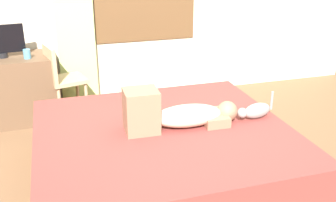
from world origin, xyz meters
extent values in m
plane|color=brown|center=(0.00, 0.00, 0.00)|extent=(16.00, 16.00, 0.00)
cube|color=#997A56|center=(-0.15, 0.15, 0.07)|extent=(2.05, 1.89, 0.14)
cube|color=brown|center=(-0.15, 0.15, 0.32)|extent=(1.99, 1.84, 0.37)
ellipsoid|color=#CCB299|center=(0.06, 0.16, 0.59)|extent=(0.57, 0.28, 0.17)
sphere|color=#8C664C|center=(0.40, 0.15, 0.59)|extent=(0.17, 0.17, 0.17)
cube|color=#8C664C|center=(-0.32, 0.17, 0.68)|extent=(0.27, 0.25, 0.34)
cube|color=#8C664C|center=(0.28, 0.15, 0.55)|extent=(0.21, 0.29, 0.08)
ellipsoid|color=gray|center=(0.67, 0.13, 0.57)|extent=(0.28, 0.15, 0.13)
sphere|color=gray|center=(0.52, 0.10, 0.58)|extent=(0.08, 0.08, 0.08)
cylinder|color=gray|center=(0.82, 0.16, 0.64)|extent=(0.03, 0.03, 0.16)
cube|color=brown|center=(-1.37, 1.85, 0.37)|extent=(0.90, 0.56, 0.74)
cylinder|color=black|center=(-1.43, 1.85, 0.77)|extent=(0.10, 0.10, 0.05)
cube|color=black|center=(-1.43, 1.85, 0.94)|extent=(0.48, 0.09, 0.30)
cylinder|color=teal|center=(-1.18, 1.74, 0.79)|extent=(0.08, 0.08, 0.10)
cylinder|color=tan|center=(-0.69, 1.94, 0.22)|extent=(0.04, 0.04, 0.44)
cylinder|color=tan|center=(-0.61, 1.64, 0.22)|extent=(0.04, 0.04, 0.44)
cylinder|color=tan|center=(-0.98, 1.86, 0.22)|extent=(0.04, 0.04, 0.44)
cylinder|color=tan|center=(-0.91, 1.57, 0.22)|extent=(0.04, 0.04, 0.44)
cube|color=tan|center=(-0.80, 1.75, 0.46)|extent=(0.46, 0.46, 0.04)
cube|color=tan|center=(-0.96, 1.71, 0.67)|extent=(0.13, 0.38, 0.38)
camera|label=1|loc=(-0.93, -2.54, 1.88)|focal=41.92mm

